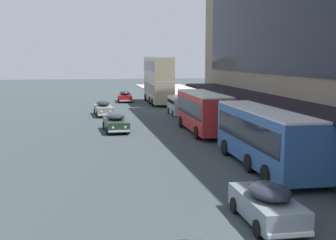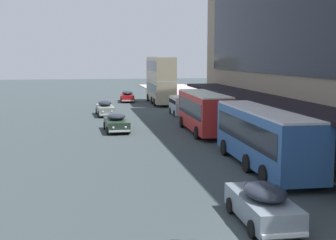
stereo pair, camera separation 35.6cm
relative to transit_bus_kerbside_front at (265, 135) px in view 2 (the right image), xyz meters
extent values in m
cube|color=#305C9B|center=(0.00, 0.00, -0.12)|extent=(2.78, 10.85, 2.86)
cube|color=black|center=(0.00, 0.00, 0.22)|extent=(2.80, 9.99, 1.26)
cube|color=silver|center=(0.00, 0.00, 1.36)|extent=(2.68, 10.85, 0.12)
cube|color=black|center=(0.12, 5.44, 1.06)|extent=(1.27, 0.09, 0.36)
cylinder|color=black|center=(-1.18, 3.70, -1.40)|extent=(0.27, 1.01, 1.00)
cylinder|color=black|center=(1.35, 3.64, -1.40)|extent=(0.27, 1.01, 1.00)
cylinder|color=black|center=(-1.34, -3.32, -1.40)|extent=(0.27, 1.01, 1.00)
cylinder|color=black|center=(1.19, -3.37, -1.40)|extent=(0.27, 1.01, 1.00)
cylinder|color=black|center=(-1.28, -0.78, -1.40)|extent=(0.27, 1.01, 1.00)
cylinder|color=black|center=(1.25, -0.84, -1.40)|extent=(0.27, 1.01, 1.00)
cube|color=tan|center=(0.23, 37.05, -0.14)|extent=(2.72, 10.93, 2.81)
cube|color=black|center=(0.23, 37.05, 0.19)|extent=(2.74, 10.06, 1.24)
cube|color=silver|center=(0.23, 37.05, 1.31)|extent=(2.62, 10.92, 0.12)
cube|color=tan|center=(0.23, 37.05, 2.77)|extent=(2.72, 10.93, 2.81)
cube|color=black|center=(0.23, 37.05, 3.11)|extent=(2.74, 10.06, 1.24)
cube|color=silver|center=(0.23, 37.05, 4.23)|extent=(2.62, 10.92, 0.12)
cube|color=black|center=(0.34, 42.53, 3.93)|extent=(1.25, 0.09, 0.36)
cylinder|color=black|center=(-0.95, 40.77, -1.40)|extent=(0.27, 1.00, 1.00)
cylinder|color=black|center=(1.55, 40.72, -1.40)|extent=(0.27, 1.00, 1.00)
cylinder|color=black|center=(-1.09, 33.70, -1.40)|extent=(0.27, 1.00, 1.00)
cylinder|color=black|center=(1.41, 33.65, -1.40)|extent=(0.27, 1.00, 1.00)
cylinder|color=black|center=(-1.04, 36.26, -1.40)|extent=(0.27, 1.00, 1.00)
cylinder|color=black|center=(1.46, 36.21, -1.40)|extent=(0.27, 1.00, 1.00)
cube|color=red|center=(-0.23, 12.47, -0.14)|extent=(2.62, 9.30, 2.83)
cube|color=black|center=(-0.23, 12.47, 0.20)|extent=(2.65, 8.56, 1.25)
cube|color=silver|center=(-0.23, 12.47, 1.33)|extent=(2.52, 9.30, 0.12)
cube|color=black|center=(-0.16, 17.14, 1.03)|extent=(1.23, 0.08, 0.36)
cylinder|color=black|center=(-1.41, 15.64, -1.40)|extent=(0.27, 1.00, 1.00)
cylinder|color=black|center=(1.05, 15.60, -1.40)|extent=(0.27, 1.00, 1.00)
cylinder|color=black|center=(-1.52, 9.63, -1.40)|extent=(0.27, 1.00, 1.00)
cylinder|color=black|center=(0.95, 9.58, -1.40)|extent=(0.27, 1.00, 1.00)
cube|color=gray|center=(-7.66, 25.50, -1.27)|extent=(1.85, 4.83, 0.82)
ellipsoid|color=#1E232D|center=(-7.67, 25.73, -0.59)|extent=(1.55, 2.68, 0.60)
cube|color=silver|center=(-7.55, 23.07, -1.53)|extent=(1.55, 0.19, 0.14)
cube|color=silver|center=(-7.77, 27.92, -1.53)|extent=(1.55, 0.19, 0.14)
sphere|color=silver|center=(-7.10, 23.12, -1.22)|extent=(0.18, 0.18, 0.18)
sphere|color=silver|center=(-8.00, 23.08, -1.22)|extent=(0.18, 0.18, 0.18)
cylinder|color=black|center=(-6.78, 24.06, -1.58)|extent=(0.17, 0.65, 0.64)
cylinder|color=black|center=(-8.41, 23.99, -1.58)|extent=(0.17, 0.65, 0.64)
cylinder|color=black|center=(-6.91, 27.01, -1.58)|extent=(0.17, 0.65, 0.64)
cylinder|color=black|center=(-8.54, 26.93, -1.58)|extent=(0.17, 0.65, 0.64)
cube|color=#A91719|center=(-3.91, 40.39, -1.29)|extent=(1.99, 4.85, 0.77)
ellipsoid|color=#1E232D|center=(-3.92, 40.16, -0.63)|extent=(1.66, 2.70, 0.61)
cube|color=silver|center=(-3.77, 42.82, -1.53)|extent=(1.64, 0.21, 0.14)
cube|color=silver|center=(-4.04, 37.97, -1.53)|extent=(1.64, 0.21, 0.14)
sphere|color=silver|center=(-4.24, 42.82, -1.24)|extent=(0.18, 0.18, 0.18)
sphere|color=silver|center=(-3.30, 42.76, -1.24)|extent=(0.18, 0.18, 0.18)
cylinder|color=black|center=(-4.68, 41.91, -1.58)|extent=(0.18, 0.65, 0.64)
cylinder|color=black|center=(-2.96, 41.82, -1.58)|extent=(0.18, 0.65, 0.64)
cylinder|color=black|center=(-4.85, 38.97, -1.58)|extent=(0.18, 0.65, 0.64)
cylinder|color=black|center=(-3.13, 38.87, -1.58)|extent=(0.18, 0.65, 0.64)
cube|color=slate|center=(-3.42, -8.34, -1.27)|extent=(1.78, 4.25, 0.83)
ellipsoid|color=#1E232D|center=(-3.42, -8.55, -0.60)|extent=(1.54, 2.35, 0.57)
cube|color=silver|center=(-3.38, -6.18, -1.53)|extent=(1.61, 0.15, 0.14)
cube|color=silver|center=(-3.46, -10.50, -1.53)|extent=(1.61, 0.15, 0.14)
sphere|color=silver|center=(-3.84, -6.20, -1.22)|extent=(0.18, 0.18, 0.18)
sphere|color=silver|center=(-2.91, -6.22, -1.22)|extent=(0.18, 0.18, 0.18)
cylinder|color=black|center=(-4.24, -7.02, -1.58)|extent=(0.15, 0.64, 0.64)
cylinder|color=black|center=(-2.54, -7.05, -1.58)|extent=(0.15, 0.64, 0.64)
cylinder|color=black|center=(-4.29, -9.63, -1.58)|extent=(0.15, 0.64, 0.64)
cylinder|color=black|center=(-2.60, -9.66, -1.58)|extent=(0.15, 0.64, 0.64)
cube|color=#213324|center=(-7.23, 14.57, -1.29)|extent=(1.95, 4.48, 0.77)
ellipsoid|color=#1E232D|center=(-7.24, 14.79, -0.66)|extent=(1.66, 2.49, 0.55)
cube|color=silver|center=(-7.14, 12.31, -1.53)|extent=(1.69, 0.19, 0.14)
cube|color=silver|center=(-7.32, 16.82, -1.53)|extent=(1.69, 0.19, 0.14)
sphere|color=silver|center=(-6.66, 12.36, -1.24)|extent=(0.18, 0.18, 0.18)
sphere|color=silver|center=(-7.63, 12.32, -1.24)|extent=(0.18, 0.18, 0.18)
cylinder|color=black|center=(-6.29, 13.23, -1.58)|extent=(0.17, 0.65, 0.64)
cylinder|color=black|center=(-8.06, 13.16, -1.58)|extent=(0.17, 0.65, 0.64)
cylinder|color=black|center=(-6.40, 15.97, -1.58)|extent=(0.17, 0.65, 0.64)
cylinder|color=black|center=(-8.17, 15.90, -1.58)|extent=(0.17, 0.65, 0.64)
cube|color=#B0BBC0|center=(0.34, 24.66, -1.14)|extent=(1.81, 4.32, 1.29)
cube|color=silver|center=(0.34, 24.66, -0.36)|extent=(1.78, 4.24, 0.83)
cube|color=black|center=(0.34, 24.66, -0.45)|extent=(1.85, 3.90, 0.41)
ellipsoid|color=#B0BBC0|center=(0.37, 26.76, -1.00)|extent=(1.62, 0.62, 1.11)
cylinder|color=black|center=(-0.52, 25.92, -1.58)|extent=(0.17, 0.64, 0.64)
cylinder|color=black|center=(1.23, 25.90, -1.58)|extent=(0.17, 0.64, 0.64)
cylinder|color=black|center=(-0.55, 23.43, -1.58)|extent=(0.17, 0.64, 0.64)
cylinder|color=black|center=(1.20, 23.40, -1.58)|extent=(0.17, 0.64, 0.64)
camera|label=1|loc=(-10.24, -24.24, 4.32)|focal=50.00mm
camera|label=2|loc=(-9.89, -24.30, 4.32)|focal=50.00mm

